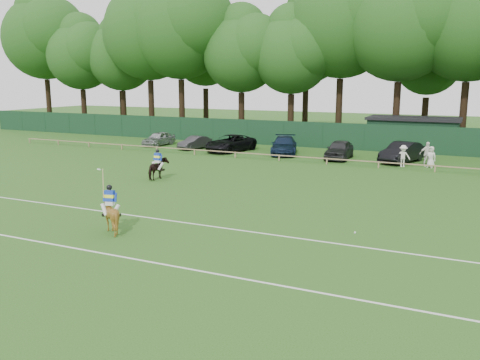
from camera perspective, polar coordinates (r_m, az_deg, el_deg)
The scene contains 20 objects.
ground at distance 24.54m, azimuth -4.05°, elevation -4.35°, with size 160.00×160.00×0.00m, color #1E4C14.
horse_dark at distance 34.21m, azimuth -9.20°, elevation 1.24°, with size 0.78×1.70×1.44m, color black.
horse_chestnut at distance 22.88m, azimuth -14.32°, elevation -3.84°, with size 1.25×1.40×1.55m, color brown.
sedan_silver at distance 51.89m, azimuth -9.12°, elevation 4.61°, with size 1.64×4.08×1.39m, color #A8A9AD.
sedan_grey at distance 48.86m, azimuth -5.09°, elevation 4.21°, with size 1.30×3.72×1.23m, color #313134.
suv_black at distance 47.03m, azimuth -1.09°, elevation 4.15°, with size 2.53×5.48×1.52m, color black.
sedan_navy at distance 45.50m, azimuth 4.97°, elevation 3.89°, with size 2.17×5.34×1.55m, color #112038.
hatch_grey at distance 43.33m, azimuth 11.08°, elevation 3.37°, with size 1.86×4.62×1.58m, color #29292B.
estate_black at distance 42.75m, azimuth 17.74°, elevation 2.97°, with size 1.73×4.95×1.63m, color black.
spectator_left at distance 40.62m, azimuth 17.84°, elevation 2.58°, with size 1.08×0.62×1.67m, color silver.
spectator_mid at distance 41.45m, azimuth 20.24°, elevation 2.75°, with size 1.11×0.46×1.89m, color white.
spectator_right at distance 41.03m, azimuth 20.65°, elevation 2.44°, with size 0.79×0.51×1.61m, color silver.
rider_dark at distance 34.09m, azimuth -9.25°, elevation 2.35°, with size 0.94×0.38×1.41m.
rider_chestnut at distance 22.70m, azimuth -14.43°, elevation -2.10°, with size 0.97×0.51×2.05m.
polo_ball at distance 22.72m, azimuth 12.78°, elevation -5.78°, with size 0.09×0.09×0.09m, color silver.
pitch_lines at distance 21.68m, azimuth -8.60°, elevation -6.56°, with size 60.00×5.10×0.01m.
pitch_rail at distance 40.76m, azimuth 8.38°, elevation 2.48°, with size 62.10×0.10×0.50m.
perimeter_fence at distance 49.28m, azimuth 11.47°, elevation 4.83°, with size 92.08×0.08×2.50m.
utility_shed at distance 51.15m, azimuth 18.86°, elevation 5.01°, with size 8.40×4.40×3.04m.
tree_row at distance 56.80m, azimuth 15.34°, elevation 4.22°, with size 96.00×12.00×21.00m, color #26561C, non-canonical shape.
Camera 1 is at (11.60, -20.59, 6.61)m, focal length 38.00 mm.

